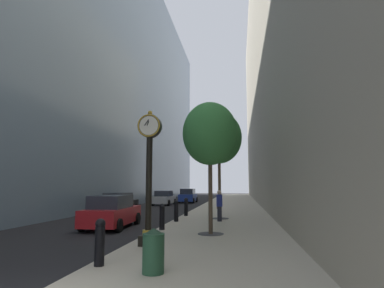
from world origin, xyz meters
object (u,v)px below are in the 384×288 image
object	(u,v)px
bollard_fourth	(176,210)
car_silver_near	(164,198)
bollard_fifth	(186,206)
street_tree_near	(210,134)
car_blue_trailing	(188,196)
car_black_far	(119,203)
bollard_third	(162,216)
pedestrian_walking	(219,205)
street_tree_mid_near	(219,138)
bollard_nearest	(100,241)
car_red_mid	(112,212)
street_clock	(149,170)
trash_bin	(153,250)

from	to	relation	value
bollard_fourth	car_silver_near	size ratio (longest dim) A/B	0.29
bollard_fifth	street_tree_near	size ratio (longest dim) A/B	0.21
car_blue_trailing	car_black_far	bearing A→B (deg)	-101.16
bollard_third	bollard_fourth	world-z (taller)	same
bollard_fourth	street_tree_near	distance (m)	6.20
bollard_fourth	pedestrian_walking	xyz separation A→B (m)	(2.45, 0.45, 0.31)
pedestrian_walking	car_silver_near	distance (m)	17.62
street_tree_mid_near	street_tree_near	bearing A→B (deg)	-90.00
pedestrian_walking	car_blue_trailing	size ratio (longest dim) A/B	0.42
bollard_fourth	street_tree_near	size ratio (longest dim) A/B	0.21
car_black_far	car_blue_trailing	world-z (taller)	car_blue_trailing
bollard_fourth	pedestrian_walking	bearing A→B (deg)	10.37
bollard_nearest	bollard_fifth	bearing A→B (deg)	90.00
car_red_mid	car_silver_near	bearing A→B (deg)	95.13
car_black_far	car_blue_trailing	distance (m)	15.71
street_clock	bollard_third	world-z (taller)	street_clock
bollard_nearest	bollard_fifth	size ratio (longest dim) A/B	1.00
bollard_third	pedestrian_walking	size ratio (longest dim) A/B	0.68
trash_bin	car_blue_trailing	xyz separation A→B (m)	(-4.36, 32.17, 0.16)
car_black_far	pedestrian_walking	bearing A→B (deg)	-34.41
pedestrian_walking	car_red_mid	world-z (taller)	pedestrian_walking
street_clock	street_tree_near	size ratio (longest dim) A/B	0.83
street_clock	bollard_third	size ratio (longest dim) A/B	3.96
bollard_fourth	car_silver_near	distance (m)	17.21
bollard_nearest	car_black_far	xyz separation A→B (m)	(-5.83, 16.28, 0.01)
street_clock	bollard_fifth	distance (m)	10.87
car_blue_trailing	bollard_fourth	bearing A→B (deg)	-82.61
street_clock	car_blue_trailing	world-z (taller)	street_clock
bollard_nearest	car_black_far	world-z (taller)	car_black_far
bollard_fourth	car_blue_trailing	world-z (taller)	car_blue_trailing
street_tree_near	car_black_far	xyz separation A→B (m)	(-8.20, 10.51, -3.66)
street_clock	bollard_nearest	bearing A→B (deg)	-99.16
bollard_fourth	street_tree_mid_near	distance (m)	5.39
trash_bin	car_silver_near	distance (m)	27.91
bollard_fifth	car_silver_near	bearing A→B (deg)	109.50
trash_bin	bollard_fourth	bearing A→B (deg)	98.40
pedestrian_walking	bollard_fifth	bearing A→B (deg)	129.81
pedestrian_walking	car_silver_near	xyz separation A→B (m)	(-7.12, 16.12, -0.31)
bollard_third	street_tree_near	size ratio (longest dim) A/B	0.21
street_tree_mid_near	car_red_mid	size ratio (longest dim) A/B	1.45
street_tree_near	car_black_far	world-z (taller)	street_tree_near
bollard_fourth	car_silver_near	xyz separation A→B (m)	(-4.67, 16.56, -0.00)
bollard_third	street_tree_near	world-z (taller)	street_tree_near
street_clock	street_tree_mid_near	bearing A→B (deg)	78.32
bollard_nearest	bollard_fifth	xyz separation A→B (m)	(0.00, 13.54, 0.00)
street_clock	bollard_third	distance (m)	4.41
street_clock	bollard_fourth	size ratio (longest dim) A/B	3.96
bollard_third	street_tree_mid_near	xyz separation A→B (m)	(2.37, 5.34, 4.43)
car_red_mid	bollard_fourth	bearing A→B (deg)	35.64
bollard_fourth	street_clock	bearing A→B (deg)	-86.38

